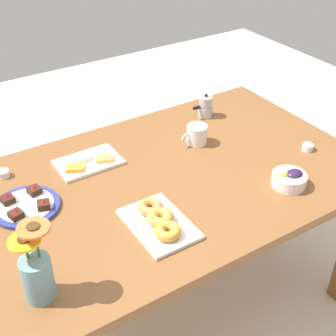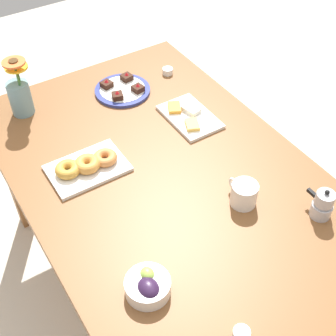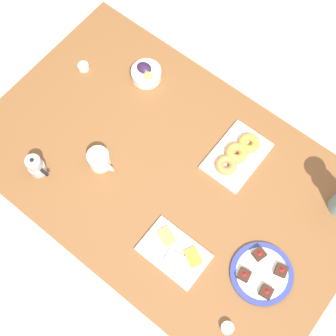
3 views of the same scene
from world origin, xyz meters
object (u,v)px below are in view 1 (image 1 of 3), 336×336
Objects in this scene: coffee_mug at (197,134)px; cheese_platter at (88,162)px; croissant_platter at (159,221)px; moka_pot at (205,107)px; dining_table at (168,193)px; grape_bowl at (290,179)px; flower_vase at (37,274)px; jam_cup_honey at (3,173)px; dessert_plate at (26,206)px; jam_cup_berry at (308,147)px.

coffee_mug is 0.48× the size of cheese_platter.
croissant_platter is 0.83m from moka_pot.
grape_bowl is at bearing 140.48° from dining_table.
flower_vase reaches higher than grape_bowl.
cheese_platter is at bearing -42.70° from grape_bowl.
moka_pot is (-0.06, -0.63, 0.02)m from grape_bowl.
croissant_platter reaches higher than jam_cup_honey.
grape_bowl reaches higher than jam_cup_honey.
cheese_platter is 0.33m from jam_cup_honey.
dessert_plate is 0.99m from moka_pot.
grape_bowl is 0.99m from dessert_plate.
dessert_plate reaches higher than jam_cup_berry.
moka_pot is at bearing -166.99° from dessert_plate.
jam_cup_berry is (-0.80, -0.07, -0.01)m from croissant_platter.
jam_cup_honey is (0.55, -0.35, 0.10)m from dining_table.
moka_pot is (-1.06, -0.64, -0.04)m from flower_vase.
dining_table is 5.71× the size of croissant_platter.
flower_vase is (0.63, 0.31, 0.18)m from dining_table.
flower_vase is (0.08, 0.66, 0.07)m from jam_cup_honey.
dessert_plate is (1.15, -0.26, -0.00)m from jam_cup_berry.
grape_bowl is 0.55× the size of dessert_plate.
jam_cup_honey is 0.19× the size of flower_vase.
moka_pot reaches higher than dining_table.
dessert_plate is at bearing 2.93° from coffee_mug.
croissant_platter is 5.83× the size of jam_cup_honey.
coffee_mug is 1.05× the size of moka_pot.
dining_table is at bearing 37.93° from moka_pot.
cheese_platter is at bearing -125.76° from flower_vase.
flower_vase reaches higher than moka_pot.
flower_vase is at bearing 77.34° from dessert_plate.
flower_vase is at bearing 31.08° from moka_pot.
coffee_mug reaches higher than dining_table.
moka_pot reaches higher than coffee_mug.
dining_table is 0.48m from grape_bowl.
jam_cup_berry is 0.40× the size of moka_pot.
dessert_plate is (0.54, -0.11, 0.10)m from dining_table.
dining_table is 12.79× the size of coffee_mug.
grape_bowl is 0.52× the size of cheese_platter.
jam_cup_honey and jam_cup_berry have the same top height.
grape_bowl is at bearing 144.66° from jam_cup_honey.
jam_cup_honey is 1.27m from jam_cup_berry.
dessert_plate reaches higher than jam_cup_honey.
flower_vase is (0.40, 0.56, 0.08)m from cheese_platter.
cheese_platter is (0.47, -0.10, -0.03)m from coffee_mug.
croissant_platter is at bearing 5.36° from jam_cup_berry.
moka_pot is at bearing -148.92° from flower_vase.
jam_cup_berry is at bearing 154.32° from cheese_platter.
croissant_platter is 0.69m from jam_cup_honey.
moka_pot is at bearing -173.02° from cheese_platter.
cheese_platter is 1.08× the size of dessert_plate.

